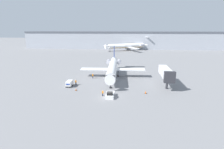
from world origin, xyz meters
TOP-DOWN VIEW (x-y plane):
  - ground_plane at (0.00, 0.00)m, footprint 600.00×600.00m
  - terminal_building at (0.00, 120.00)m, footprint 180.00×16.80m
  - airplane_main at (-0.72, 20.65)m, footprint 24.66×32.43m
  - pushback_tug at (0.43, 0.28)m, footprint 2.18×4.16m
  - luggage_cart at (-13.52, 7.95)m, footprint 1.64×2.97m
  - worker_near_tug at (-1.66, 0.77)m, footprint 0.40×0.24m
  - worker_by_wing at (-7.97, 18.10)m, footprint 0.40×0.26m
  - worker_on_apron at (-11.89, 9.56)m, footprint 0.40×0.26m
  - traffic_cone_left at (-10.34, 4.47)m, footprint 0.59×0.59m
  - traffic_cone_right at (10.34, 3.85)m, footprint 0.58×0.58m
  - airplane_parked_far_left at (4.17, 104.76)m, footprint 37.35×31.54m
  - jet_bridge at (17.16, 11.07)m, footprint 3.20×12.33m

SIDE VIEW (x-z plane):
  - ground_plane at x=0.00m, z-range 0.00..0.00m
  - traffic_cone_left at x=-10.34m, z-range -0.02..0.63m
  - traffic_cone_right at x=10.34m, z-range -0.02..0.82m
  - pushback_tug at x=0.43m, z-range -0.23..1.47m
  - worker_near_tug at x=-1.66m, z-range 0.04..1.72m
  - luggage_cart at x=-13.52m, z-range 0.00..1.89m
  - worker_by_wing at x=-7.97m, z-range 0.05..1.89m
  - worker_on_apron at x=-11.89m, z-range 0.05..1.91m
  - airplane_main at x=-0.72m, z-range -1.64..9.05m
  - airplane_parked_far_left at x=4.17m, z-range -1.51..9.50m
  - jet_bridge at x=17.16m, z-range 1.35..7.54m
  - terminal_building at x=0.00m, z-range 0.03..15.54m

